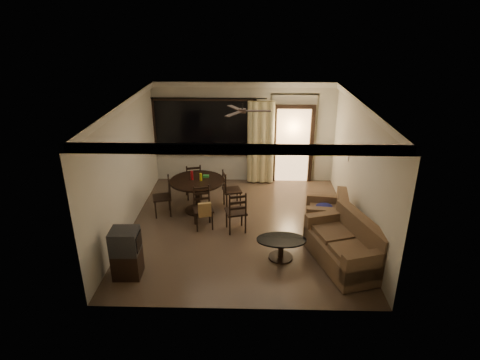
{
  "coord_description": "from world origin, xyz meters",
  "views": [
    {
      "loc": [
        0.16,
        -7.99,
        4.48
      ],
      "look_at": [
        -0.05,
        0.2,
        1.05
      ],
      "focal_mm": 30.0,
      "sensor_mm": 36.0,
      "label": 1
    }
  ],
  "objects_px": {
    "armchair": "(328,215)",
    "side_chair": "(236,219)",
    "sofa": "(347,247)",
    "dining_chair_east": "(232,197)",
    "coffee_table": "(281,245)",
    "dining_chair_south": "(203,215)",
    "tv_cabinet": "(126,253)",
    "dining_table": "(197,187)",
    "dining_chair_west": "(163,204)",
    "dining_chair_north": "(194,187)"
  },
  "relations": [
    {
      "from": "dining_chair_east",
      "to": "dining_chair_west",
      "type": "bearing_deg",
      "value": 90.0
    },
    {
      "from": "dining_chair_south",
      "to": "side_chair",
      "type": "height_order",
      "value": "side_chair"
    },
    {
      "from": "coffee_table",
      "to": "side_chair",
      "type": "xyz_separation_m",
      "value": [
        -0.92,
        1.06,
        0.01
      ]
    },
    {
      "from": "dining_chair_south",
      "to": "sofa",
      "type": "relative_size",
      "value": 0.5
    },
    {
      "from": "dining_chair_west",
      "to": "dining_chair_north",
      "type": "relative_size",
      "value": 1.0
    },
    {
      "from": "dining_chair_east",
      "to": "dining_chair_south",
      "type": "bearing_deg",
      "value": 135.7
    },
    {
      "from": "dining_chair_west",
      "to": "side_chair",
      "type": "height_order",
      "value": "side_chair"
    },
    {
      "from": "dining_chair_east",
      "to": "coffee_table",
      "type": "relative_size",
      "value": 0.98
    },
    {
      "from": "dining_chair_north",
      "to": "armchair",
      "type": "height_order",
      "value": "dining_chair_north"
    },
    {
      "from": "dining_chair_south",
      "to": "sofa",
      "type": "height_order",
      "value": "dining_chair_south"
    },
    {
      "from": "dining_table",
      "to": "tv_cabinet",
      "type": "bearing_deg",
      "value": -109.98
    },
    {
      "from": "sofa",
      "to": "coffee_table",
      "type": "distance_m",
      "value": 1.25
    },
    {
      "from": "dining_chair_north",
      "to": "coffee_table",
      "type": "xyz_separation_m",
      "value": [
        2.09,
        -2.77,
        0.0
      ]
    },
    {
      "from": "dining_table",
      "to": "dining_chair_south",
      "type": "bearing_deg",
      "value": -74.75
    },
    {
      "from": "dining_chair_south",
      "to": "armchair",
      "type": "xyz_separation_m",
      "value": [
        2.76,
        -0.02,
        0.05
      ]
    },
    {
      "from": "dining_chair_west",
      "to": "dining_chair_east",
      "type": "relative_size",
      "value": 1.0
    },
    {
      "from": "sofa",
      "to": "side_chair",
      "type": "distance_m",
      "value": 2.47
    },
    {
      "from": "dining_chair_east",
      "to": "side_chair",
      "type": "xyz_separation_m",
      "value": [
        0.15,
        -1.17,
        0.01
      ]
    },
    {
      "from": "armchair",
      "to": "dining_chair_south",
      "type": "bearing_deg",
      "value": -172.63
    },
    {
      "from": "side_chair",
      "to": "dining_chair_west",
      "type": "bearing_deg",
      "value": -37.03
    },
    {
      "from": "dining_chair_east",
      "to": "armchair",
      "type": "xyz_separation_m",
      "value": [
        2.18,
        -1.07,
        0.08
      ]
    },
    {
      "from": "dining_chair_north",
      "to": "armchair",
      "type": "distance_m",
      "value": 3.58
    },
    {
      "from": "dining_chair_south",
      "to": "tv_cabinet",
      "type": "relative_size",
      "value": 1.01
    },
    {
      "from": "sofa",
      "to": "side_chair",
      "type": "height_order",
      "value": "side_chair"
    },
    {
      "from": "dining_chair_north",
      "to": "side_chair",
      "type": "bearing_deg",
      "value": 109.0
    },
    {
      "from": "dining_table",
      "to": "dining_chair_east",
      "type": "bearing_deg",
      "value": 15.28
    },
    {
      "from": "dining_table",
      "to": "coffee_table",
      "type": "bearing_deg",
      "value": -46.94
    },
    {
      "from": "dining_chair_north",
      "to": "coffee_table",
      "type": "relative_size",
      "value": 0.98
    },
    {
      "from": "dining_table",
      "to": "side_chair",
      "type": "distance_m",
      "value": 1.39
    },
    {
      "from": "tv_cabinet",
      "to": "dining_chair_south",
      "type": "bearing_deg",
      "value": 54.92
    },
    {
      "from": "dining_table",
      "to": "tv_cabinet",
      "type": "xyz_separation_m",
      "value": [
        -0.96,
        -2.64,
        -0.16
      ]
    },
    {
      "from": "dining_chair_north",
      "to": "tv_cabinet",
      "type": "distance_m",
      "value": 3.49
    },
    {
      "from": "tv_cabinet",
      "to": "sofa",
      "type": "relative_size",
      "value": 0.5
    },
    {
      "from": "dining_chair_west",
      "to": "armchair",
      "type": "xyz_separation_m",
      "value": [
        3.8,
        -0.63,
        0.08
      ]
    },
    {
      "from": "dining_chair_north",
      "to": "coffee_table",
      "type": "distance_m",
      "value": 3.46
    },
    {
      "from": "dining_chair_west",
      "to": "dining_chair_north",
      "type": "distance_m",
      "value": 1.15
    },
    {
      "from": "dining_chair_west",
      "to": "coffee_table",
      "type": "distance_m",
      "value": 3.22
    },
    {
      "from": "dining_chair_east",
      "to": "sofa",
      "type": "height_order",
      "value": "dining_chair_east"
    },
    {
      "from": "dining_chair_west",
      "to": "dining_chair_north",
      "type": "bearing_deg",
      "value": 133.24
    },
    {
      "from": "armchair",
      "to": "coffee_table",
      "type": "relative_size",
      "value": 1.0
    },
    {
      "from": "dining_chair_south",
      "to": "tv_cabinet",
      "type": "xyz_separation_m",
      "value": [
        -1.19,
        -1.82,
        0.17
      ]
    },
    {
      "from": "dining_table",
      "to": "tv_cabinet",
      "type": "height_order",
      "value": "dining_table"
    },
    {
      "from": "armchair",
      "to": "side_chair",
      "type": "xyz_separation_m",
      "value": [
        -2.03,
        -0.1,
        -0.07
      ]
    },
    {
      "from": "dining_chair_east",
      "to": "tv_cabinet",
      "type": "distance_m",
      "value": 3.37
    },
    {
      "from": "dining_chair_west",
      "to": "tv_cabinet",
      "type": "bearing_deg",
      "value": -18.98
    },
    {
      "from": "dining_chair_west",
      "to": "dining_chair_east",
      "type": "height_order",
      "value": "same"
    },
    {
      "from": "dining_table",
      "to": "dining_chair_west",
      "type": "xyz_separation_m",
      "value": [
        -0.81,
        -0.22,
        -0.35
      ]
    },
    {
      "from": "dining_table",
      "to": "side_chair",
      "type": "relative_size",
      "value": 1.33
    },
    {
      "from": "tv_cabinet",
      "to": "dining_chair_north",
      "type": "bearing_deg",
      "value": 75.62
    },
    {
      "from": "dining_chair_north",
      "to": "sofa",
      "type": "distance_m",
      "value": 4.43
    }
  ]
}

